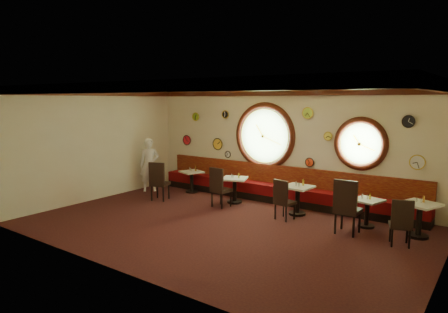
% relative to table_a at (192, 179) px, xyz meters
% --- Properties ---
extents(floor, '(9.00, 6.00, 0.00)m').
position_rel_table_a_xyz_m(floor, '(2.78, -2.22, -0.43)').
color(floor, black).
rests_on(floor, ground).
extents(ceiling, '(9.00, 6.00, 0.02)m').
position_rel_table_a_xyz_m(ceiling, '(2.78, -2.22, 2.77)').
color(ceiling, '#BB8E34').
rests_on(ceiling, wall_back).
extents(wall_back, '(9.00, 0.02, 3.20)m').
position_rel_table_a_xyz_m(wall_back, '(2.78, 0.78, 1.17)').
color(wall_back, beige).
rests_on(wall_back, floor).
extents(wall_front, '(9.00, 0.02, 3.20)m').
position_rel_table_a_xyz_m(wall_front, '(2.78, -5.22, 1.17)').
color(wall_front, beige).
rests_on(wall_front, floor).
extents(wall_left, '(0.02, 6.00, 3.20)m').
position_rel_table_a_xyz_m(wall_left, '(-1.72, -2.22, 1.17)').
color(wall_left, beige).
rests_on(wall_left, floor).
extents(wall_right, '(0.02, 6.00, 3.20)m').
position_rel_table_a_xyz_m(wall_right, '(7.28, -2.22, 1.17)').
color(wall_right, beige).
rests_on(wall_right, floor).
extents(molding_back, '(9.00, 0.10, 0.18)m').
position_rel_table_a_xyz_m(molding_back, '(2.78, 0.73, 2.68)').
color(molding_back, '#3C140A').
rests_on(molding_back, wall_back).
extents(molding_front, '(9.00, 0.10, 0.18)m').
position_rel_table_a_xyz_m(molding_front, '(2.78, -5.17, 2.68)').
color(molding_front, '#3C140A').
rests_on(molding_front, wall_back).
extents(molding_left, '(0.10, 6.00, 0.18)m').
position_rel_table_a_xyz_m(molding_left, '(-1.67, -2.22, 2.68)').
color(molding_left, '#3C140A').
rests_on(molding_left, wall_back).
extents(banquette_base, '(8.00, 0.55, 0.20)m').
position_rel_table_a_xyz_m(banquette_base, '(2.78, 0.50, -0.33)').
color(banquette_base, black).
rests_on(banquette_base, floor).
extents(banquette_seat, '(8.00, 0.55, 0.30)m').
position_rel_table_a_xyz_m(banquette_seat, '(2.78, 0.50, -0.08)').
color(banquette_seat, '#5D080B').
rests_on(banquette_seat, banquette_base).
extents(banquette_back, '(8.00, 0.10, 0.55)m').
position_rel_table_a_xyz_m(banquette_back, '(2.78, 0.72, 0.32)').
color(banquette_back, '#5B070E').
rests_on(banquette_back, wall_back).
extents(porthole_left_glass, '(1.66, 0.02, 1.66)m').
position_rel_table_a_xyz_m(porthole_left_glass, '(2.18, 0.78, 1.42)').
color(porthole_left_glass, '#97CD7B').
rests_on(porthole_left_glass, wall_back).
extents(porthole_left_frame, '(1.98, 0.18, 1.98)m').
position_rel_table_a_xyz_m(porthole_left_frame, '(2.18, 0.76, 1.42)').
color(porthole_left_frame, '#3C140A').
rests_on(porthole_left_frame, wall_back).
extents(porthole_left_ring, '(1.61, 0.03, 1.61)m').
position_rel_table_a_xyz_m(porthole_left_ring, '(2.18, 0.73, 1.42)').
color(porthole_left_ring, gold).
rests_on(porthole_left_ring, wall_back).
extents(porthole_right_glass, '(1.10, 0.02, 1.10)m').
position_rel_table_a_xyz_m(porthole_right_glass, '(4.98, 0.78, 1.37)').
color(porthole_right_glass, '#97CD7B').
rests_on(porthole_right_glass, wall_back).
extents(porthole_right_frame, '(1.38, 0.18, 1.38)m').
position_rel_table_a_xyz_m(porthole_right_frame, '(4.98, 0.76, 1.37)').
color(porthole_right_frame, '#3C140A').
rests_on(porthole_right_frame, wall_back).
extents(porthole_right_ring, '(1.09, 0.03, 1.09)m').
position_rel_table_a_xyz_m(porthole_right_ring, '(4.98, 0.73, 1.37)').
color(porthole_right_ring, gold).
rests_on(porthole_right_ring, wall_back).
extents(wall_clock_0, '(0.30, 0.03, 0.30)m').
position_rel_table_a_xyz_m(wall_clock_0, '(3.53, 0.74, 2.12)').
color(wall_clock_0, '#A3D442').
rests_on(wall_clock_0, wall_back).
extents(wall_clock_1, '(0.26, 0.03, 0.26)m').
position_rel_table_a_xyz_m(wall_clock_1, '(-0.42, 0.74, 1.92)').
color(wall_clock_1, '#80AB22').
rests_on(wall_clock_1, wall_back).
extents(wall_clock_2, '(0.24, 0.03, 0.24)m').
position_rel_table_a_xyz_m(wall_clock_2, '(3.63, 0.74, 0.77)').
color(wall_clock_2, '#E93F1B').
rests_on(wall_clock_2, wall_back).
extents(wall_clock_3, '(0.28, 0.03, 0.28)m').
position_rel_table_a_xyz_m(wall_clock_3, '(6.08, 0.74, 1.97)').
color(wall_clock_3, black).
rests_on(wall_clock_3, wall_back).
extents(wall_clock_4, '(0.34, 0.03, 0.34)m').
position_rel_table_a_xyz_m(wall_clock_4, '(6.33, 0.74, 1.02)').
color(wall_clock_4, white).
rests_on(wall_clock_4, wall_back).
extents(wall_clock_5, '(0.22, 0.03, 0.22)m').
position_rel_table_a_xyz_m(wall_clock_5, '(4.13, 0.74, 1.52)').
color(wall_clock_5, '#F8F352').
rests_on(wall_clock_5, wall_back).
extents(wall_clock_6, '(0.36, 0.03, 0.36)m').
position_rel_table_a_xyz_m(wall_clock_6, '(0.48, 0.74, 1.07)').
color(wall_clock_6, yellow).
rests_on(wall_clock_6, wall_back).
extents(wall_clock_7, '(0.20, 0.03, 0.20)m').
position_rel_table_a_xyz_m(wall_clock_7, '(0.88, 0.74, 0.77)').
color(wall_clock_7, silver).
rests_on(wall_clock_7, wall_back).
extents(wall_clock_8, '(0.32, 0.03, 0.32)m').
position_rel_table_a_xyz_m(wall_clock_8, '(-0.82, 0.74, 1.12)').
color(wall_clock_8, red).
rests_on(wall_clock_8, wall_back).
extents(wall_clock_9, '(0.24, 0.03, 0.24)m').
position_rel_table_a_xyz_m(wall_clock_9, '(0.78, 0.74, 2.02)').
color(wall_clock_9, black).
rests_on(wall_clock_9, wall_back).
extents(table_a, '(0.79, 0.79, 0.68)m').
position_rel_table_a_xyz_m(table_a, '(0.00, 0.00, 0.00)').
color(table_a, black).
rests_on(table_a, floor).
extents(table_b, '(0.86, 0.86, 0.73)m').
position_rel_table_a_xyz_m(table_b, '(1.83, -0.29, 0.03)').
color(table_b, black).
rests_on(table_b, floor).
extents(table_c, '(0.74, 0.74, 0.75)m').
position_rel_table_a_xyz_m(table_c, '(3.79, -0.33, 0.04)').
color(table_c, black).
rests_on(table_c, floor).
extents(table_d, '(0.74, 0.74, 0.66)m').
position_rel_table_a_xyz_m(table_d, '(5.52, -0.32, -0.02)').
color(table_d, black).
rests_on(table_d, floor).
extents(table_e, '(0.89, 0.89, 0.75)m').
position_rel_table_a_xyz_m(table_e, '(6.62, -0.38, 0.05)').
color(table_e, black).
rests_on(table_e, floor).
extents(chair_a, '(0.60, 0.60, 0.70)m').
position_rel_table_a_xyz_m(chair_a, '(-0.10, -1.37, 0.22)').
color(chair_a, black).
rests_on(chair_a, floor).
extents(chair_b, '(0.50, 0.50, 0.68)m').
position_rel_table_a_xyz_m(chair_b, '(1.76, -0.94, 0.20)').
color(chair_b, black).
rests_on(chair_b, floor).
extents(chair_c, '(0.49, 0.49, 0.62)m').
position_rel_table_a_xyz_m(chair_c, '(3.70, -0.97, 0.15)').
color(chair_c, black).
rests_on(chair_c, floor).
extents(chair_d, '(0.52, 0.52, 0.75)m').
position_rel_table_a_xyz_m(chair_d, '(5.31, -1.10, 0.27)').
color(chair_d, black).
rests_on(chair_d, floor).
extents(chair_e, '(0.52, 0.52, 0.60)m').
position_rel_table_a_xyz_m(chair_e, '(6.43, -1.18, 0.13)').
color(chair_e, black).
rests_on(chair_e, floor).
extents(condiment_a_salt, '(0.04, 0.04, 0.11)m').
position_rel_table_a_xyz_m(condiment_a_salt, '(-0.12, 0.06, 0.31)').
color(condiment_a_salt, silver).
rests_on(condiment_a_salt, table_a).
extents(condiment_b_salt, '(0.04, 0.04, 0.10)m').
position_rel_table_a_xyz_m(condiment_b_salt, '(1.74, -0.30, 0.35)').
color(condiment_b_salt, silver).
rests_on(condiment_b_salt, table_b).
extents(condiment_c_salt, '(0.04, 0.04, 0.11)m').
position_rel_table_a_xyz_m(condiment_c_salt, '(3.74, -0.34, 0.37)').
color(condiment_c_salt, silver).
rests_on(condiment_c_salt, table_c).
extents(condiment_d_salt, '(0.04, 0.04, 0.11)m').
position_rel_table_a_xyz_m(condiment_d_salt, '(5.40, -0.32, 0.28)').
color(condiment_d_salt, silver).
rests_on(condiment_d_salt, table_d).
extents(condiment_a_pepper, '(0.03, 0.03, 0.09)m').
position_rel_table_a_xyz_m(condiment_a_pepper, '(-0.02, -0.00, 0.30)').
color(condiment_a_pepper, silver).
rests_on(condiment_a_pepper, table_a).
extents(condiment_b_pepper, '(0.03, 0.03, 0.09)m').
position_rel_table_a_xyz_m(condiment_b_pepper, '(1.81, -0.34, 0.34)').
color(condiment_b_pepper, silver).
rests_on(condiment_b_pepper, table_b).
extents(condiment_c_pepper, '(0.04, 0.04, 0.10)m').
position_rel_table_a_xyz_m(condiment_c_pepper, '(3.84, -0.36, 0.37)').
color(condiment_c_pepper, silver).
rests_on(condiment_c_pepper, table_c).
extents(condiment_d_pepper, '(0.04, 0.04, 0.10)m').
position_rel_table_a_xyz_m(condiment_d_pepper, '(5.51, -0.30, 0.28)').
color(condiment_d_pepper, silver).
rests_on(condiment_d_pepper, table_d).
extents(condiment_a_bottle, '(0.05, 0.05, 0.16)m').
position_rel_table_a_xyz_m(condiment_a_bottle, '(0.09, 0.10, 0.33)').
color(condiment_a_bottle, gold).
rests_on(condiment_a_bottle, table_a).
extents(condiment_b_bottle, '(0.05, 0.05, 0.14)m').
position_rel_table_a_xyz_m(condiment_b_bottle, '(1.96, -0.26, 0.37)').
color(condiment_b_bottle, gold).
rests_on(condiment_b_bottle, table_b).
extents(condiment_c_bottle, '(0.05, 0.05, 0.17)m').
position_rel_table_a_xyz_m(condiment_c_bottle, '(3.88, -0.21, 0.40)').
color(condiment_c_bottle, gold).
rests_on(condiment_c_bottle, table_c).
extents(condiment_d_bottle, '(0.04, 0.04, 0.14)m').
position_rel_table_a_xyz_m(condiment_d_bottle, '(5.57, -0.29, 0.30)').
color(condiment_d_bottle, gold).
rests_on(condiment_d_bottle, table_d).
extents(condiment_e_salt, '(0.03, 0.03, 0.09)m').
position_rel_table_a_xyz_m(condiment_e_salt, '(6.54, -0.30, 0.37)').
color(condiment_e_salt, silver).
rests_on(condiment_e_salt, table_e).
extents(condiment_e_pepper, '(0.03, 0.03, 0.09)m').
position_rel_table_a_xyz_m(condiment_e_pepper, '(6.65, -0.36, 0.37)').
color(condiment_e_pepper, silver).
rests_on(condiment_e_pepper, table_e).
extents(condiment_e_bottle, '(0.05, 0.05, 0.14)m').
position_rel_table_a_xyz_m(condiment_e_bottle, '(6.67, -0.29, 0.40)').
color(condiment_e_bottle, orange).
rests_on(condiment_e_bottle, table_e).
extents(waiter, '(0.72, 0.73, 1.70)m').
position_rel_table_a_xyz_m(waiter, '(-1.22, -0.63, 0.42)').
color(waiter, white).
rests_on(waiter, floor).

